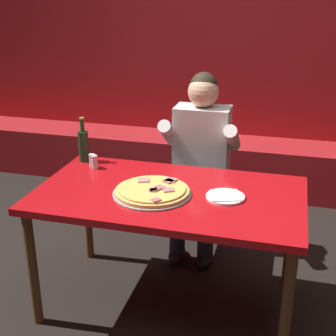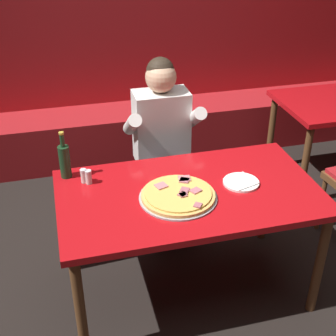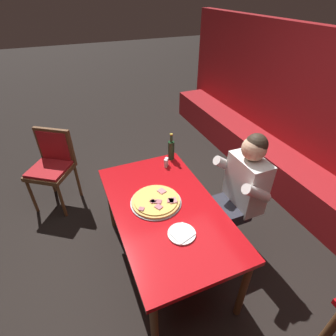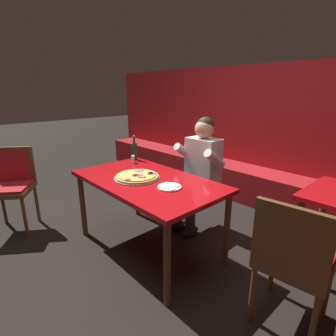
{
  "view_description": "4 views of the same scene",
  "coord_description": "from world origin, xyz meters",
  "px_view_note": "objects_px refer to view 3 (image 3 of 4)",
  "views": [
    {
      "loc": [
        0.61,
        -2.29,
        1.81
      ],
      "look_at": [
        -0.05,
        0.16,
        0.82
      ],
      "focal_mm": 50.0,
      "sensor_mm": 36.0,
      "label": 1
    },
    {
      "loc": [
        -0.67,
        -2.12,
        2.19
      ],
      "look_at": [
        -0.08,
        0.17,
        0.81
      ],
      "focal_mm": 50.0,
      "sensor_mm": 36.0,
      "label": 2
    },
    {
      "loc": [
        1.47,
        -0.59,
        2.27
      ],
      "look_at": [
        -0.24,
        0.12,
        0.95
      ],
      "focal_mm": 28.0,
      "sensor_mm": 36.0,
      "label": 3
    },
    {
      "loc": [
        1.86,
        -1.44,
        1.56
      ],
      "look_at": [
        0.07,
        0.21,
        0.83
      ],
      "focal_mm": 28.0,
      "sensor_mm": 36.0,
      "label": 4
    }
  ],
  "objects_px": {
    "shaker_oregano": "(167,162)",
    "dining_chair_near_left": "(52,162)",
    "pizza": "(156,201)",
    "diner_seated_blue_shirt": "(237,192)",
    "main_dining_table": "(166,213)",
    "beer_bottle": "(171,149)",
    "shaker_black_pepper": "(166,164)",
    "plate_white_paper": "(182,234)"
  },
  "relations": [
    {
      "from": "beer_bottle",
      "to": "shaker_black_pepper",
      "type": "xyz_separation_m",
      "value": [
        0.12,
        -0.11,
        -0.07
      ]
    },
    {
      "from": "plate_white_paper",
      "to": "diner_seated_blue_shirt",
      "type": "bearing_deg",
      "value": 112.25
    },
    {
      "from": "shaker_oregano",
      "to": "dining_chair_near_left",
      "type": "relative_size",
      "value": 0.09
    },
    {
      "from": "diner_seated_blue_shirt",
      "to": "dining_chair_near_left",
      "type": "bearing_deg",
      "value": -131.67
    },
    {
      "from": "shaker_oregano",
      "to": "beer_bottle",
      "type": "bearing_deg",
      "value": 136.47
    },
    {
      "from": "main_dining_table",
      "to": "beer_bottle",
      "type": "relative_size",
      "value": 5.08
    },
    {
      "from": "shaker_oregano",
      "to": "dining_chair_near_left",
      "type": "distance_m",
      "value": 1.38
    },
    {
      "from": "main_dining_table",
      "to": "pizza",
      "type": "height_order",
      "value": "pizza"
    },
    {
      "from": "main_dining_table",
      "to": "dining_chair_near_left",
      "type": "height_order",
      "value": "dining_chair_near_left"
    },
    {
      "from": "main_dining_table",
      "to": "dining_chair_near_left",
      "type": "distance_m",
      "value": 1.62
    },
    {
      "from": "main_dining_table",
      "to": "pizza",
      "type": "relative_size",
      "value": 3.42
    },
    {
      "from": "pizza",
      "to": "diner_seated_blue_shirt",
      "type": "distance_m",
      "value": 0.76
    },
    {
      "from": "plate_white_paper",
      "to": "shaker_black_pepper",
      "type": "xyz_separation_m",
      "value": [
        -0.85,
        0.22,
        0.03
      ]
    },
    {
      "from": "main_dining_table",
      "to": "shaker_black_pepper",
      "type": "height_order",
      "value": "shaker_black_pepper"
    },
    {
      "from": "pizza",
      "to": "dining_chair_near_left",
      "type": "height_order",
      "value": "dining_chair_near_left"
    },
    {
      "from": "pizza",
      "to": "shaker_oregano",
      "type": "distance_m",
      "value": 0.57
    },
    {
      "from": "beer_bottle",
      "to": "main_dining_table",
      "type": "bearing_deg",
      "value": -26.68
    },
    {
      "from": "beer_bottle",
      "to": "shaker_oregano",
      "type": "bearing_deg",
      "value": -43.53
    },
    {
      "from": "plate_white_paper",
      "to": "diner_seated_blue_shirt",
      "type": "relative_size",
      "value": 0.16
    },
    {
      "from": "pizza",
      "to": "plate_white_paper",
      "type": "relative_size",
      "value": 2.07
    },
    {
      "from": "diner_seated_blue_shirt",
      "to": "pizza",
      "type": "bearing_deg",
      "value": -98.22
    },
    {
      "from": "beer_bottle",
      "to": "shaker_oregano",
      "type": "xyz_separation_m",
      "value": [
        0.1,
        -0.09,
        -0.07
      ]
    },
    {
      "from": "shaker_oregano",
      "to": "shaker_black_pepper",
      "type": "bearing_deg",
      "value": -38.42
    },
    {
      "from": "plate_white_paper",
      "to": "shaker_oregano",
      "type": "distance_m",
      "value": 0.91
    },
    {
      "from": "plate_white_paper",
      "to": "main_dining_table",
      "type": "bearing_deg",
      "value": -179.73
    },
    {
      "from": "shaker_black_pepper",
      "to": "dining_chair_near_left",
      "type": "height_order",
      "value": "dining_chair_near_left"
    },
    {
      "from": "beer_bottle",
      "to": "dining_chair_near_left",
      "type": "height_order",
      "value": "beer_bottle"
    },
    {
      "from": "dining_chair_near_left",
      "to": "shaker_oregano",
      "type": "bearing_deg",
      "value": 54.24
    },
    {
      "from": "main_dining_table",
      "to": "plate_white_paper",
      "type": "distance_m",
      "value": 0.33
    },
    {
      "from": "beer_bottle",
      "to": "shaker_black_pepper",
      "type": "distance_m",
      "value": 0.18
    },
    {
      "from": "main_dining_table",
      "to": "plate_white_paper",
      "type": "height_order",
      "value": "plate_white_paper"
    },
    {
      "from": "plate_white_paper",
      "to": "dining_chair_near_left",
      "type": "bearing_deg",
      "value": -152.65
    },
    {
      "from": "shaker_black_pepper",
      "to": "shaker_oregano",
      "type": "distance_m",
      "value": 0.03
    },
    {
      "from": "main_dining_table",
      "to": "diner_seated_blue_shirt",
      "type": "bearing_deg",
      "value": 87.62
    },
    {
      "from": "plate_white_paper",
      "to": "shaker_oregano",
      "type": "height_order",
      "value": "shaker_oregano"
    },
    {
      "from": "pizza",
      "to": "dining_chair_near_left",
      "type": "xyz_separation_m",
      "value": [
        -1.28,
        -0.81,
        -0.2
      ]
    },
    {
      "from": "plate_white_paper",
      "to": "pizza",
      "type": "bearing_deg",
      "value": -171.78
    },
    {
      "from": "pizza",
      "to": "shaker_oregano",
      "type": "bearing_deg",
      "value": 148.57
    },
    {
      "from": "pizza",
      "to": "plate_white_paper",
      "type": "xyz_separation_m",
      "value": [
        0.39,
        0.06,
        -0.01
      ]
    },
    {
      "from": "shaker_black_pepper",
      "to": "diner_seated_blue_shirt",
      "type": "xyz_separation_m",
      "value": [
        0.57,
        0.48,
        -0.08
      ]
    },
    {
      "from": "pizza",
      "to": "diner_seated_blue_shirt",
      "type": "height_order",
      "value": "diner_seated_blue_shirt"
    },
    {
      "from": "shaker_black_pepper",
      "to": "diner_seated_blue_shirt",
      "type": "distance_m",
      "value": 0.75
    }
  ]
}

